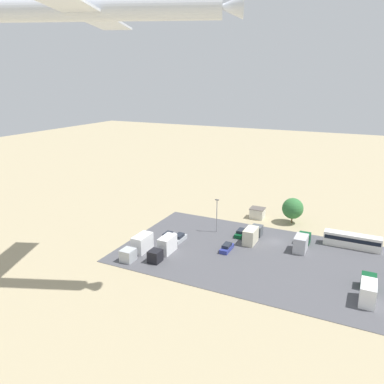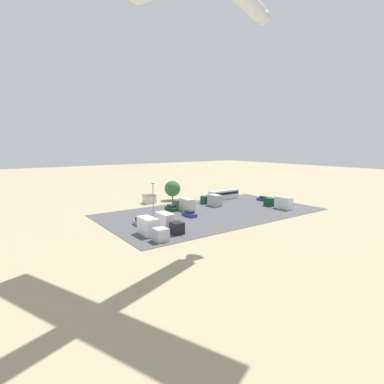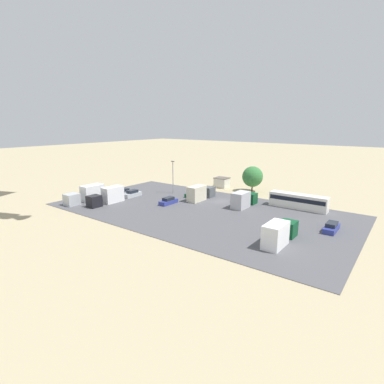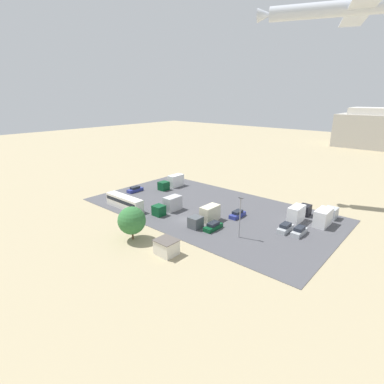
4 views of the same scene
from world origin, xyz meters
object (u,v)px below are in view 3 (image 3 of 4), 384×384
bus (298,201)px  parked_car_2 (124,193)px  parked_car_1 (132,194)px  parked_truck_1 (87,194)px  parked_truck_3 (108,196)px  parked_truck_4 (279,233)px  parked_truck_0 (243,200)px  shed_building (222,182)px  parked_truck_2 (200,193)px  parked_car_4 (193,194)px  parked_car_0 (168,201)px  parked_car_3 (331,227)px

bus → parked_car_2: bearing=-69.9°
parked_car_1 → parked_truck_1: bearing=63.3°
parked_truck_3 → parked_truck_4: bearing=-178.9°
parked_car_1 → parked_truck_0: 26.79m
parked_car_2 → parked_truck_3: 7.91m
shed_building → parked_truck_4: parked_truck_4 is taller
parked_car_1 → parked_truck_2: bearing=-153.6°
bus → parked_truck_3: 40.71m
parked_truck_2 → parked_truck_3: parked_truck_3 is taller
parked_car_2 → parked_truck_0: bearing=16.3°
parked_truck_3 → shed_building: bearing=-110.4°
parked_car_1 → parked_truck_3: bearing=93.1°
parked_truck_0 → parked_truck_3: parked_truck_3 is taller
parked_car_1 → parked_truck_3: parked_truck_3 is taller
parked_car_2 → parked_car_4: (-14.28, -9.36, -0.03)m
parked_truck_2 → parked_truck_4: bearing=-30.2°
parked_car_0 → shed_building: bearing=-90.2°
parked_truck_0 → parked_truck_2: parked_truck_2 is taller
parked_truck_1 → parked_car_0: bearing=-149.7°
shed_building → parked_truck_1: 35.57m
parked_truck_2 → parked_truck_4: parked_truck_4 is taller
parked_car_4 → parked_truck_0: size_ratio=0.59×
bus → parked_car_4: 24.18m
shed_building → parked_car_3: (-32.48, 18.90, -0.68)m
parked_car_3 → parked_truck_1: parked_truck_1 is taller
parked_car_1 → parked_truck_0: (-25.57, -7.97, 0.87)m
parked_truck_4 → bus: bearing=100.4°
parked_truck_0 → parked_truck_1: (30.25, 17.28, 0.08)m
parked_car_1 → parked_truck_1: 10.46m
parked_car_1 → parked_car_2: bearing=6.4°
parked_car_1 → parked_truck_0: bearing=-162.7°
parked_car_2 → parked_car_1: bearing=6.4°
bus → parked_truck_1: bearing=-60.2°
parked_car_1 → parked_car_3: 44.11m
parked_car_4 → parked_truck_3: size_ratio=0.54×
parked_truck_2 → parked_truck_3: (14.38, 14.83, 0.03)m
parked_car_4 → parked_truck_2: (-3.27, 1.72, 0.93)m
parked_car_0 → parked_truck_4: (-27.56, 6.85, 0.97)m
parked_car_0 → parked_car_1: (11.41, 0.11, 0.04)m
bus → parked_car_0: (23.83, 13.45, -1.01)m
parked_car_1 → parked_truck_3: (-0.41, 7.50, 0.93)m
bus → parked_truck_4: parked_truck_4 is taller
parked_truck_2 → parked_truck_0: bearing=3.4°
parked_car_2 → parked_truck_3: (-3.18, 7.19, 0.93)m
parked_car_4 → parked_truck_4: (-27.46, 15.78, 0.96)m
parked_car_0 → bus: bearing=-150.6°
parked_truck_0 → parked_truck_4: parked_truck_4 is taller
parked_truck_1 → bus: bearing=-150.2°
parked_car_0 → parked_truck_0: parked_truck_0 is taller
parked_truck_1 → parked_truck_0: bearing=-150.3°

